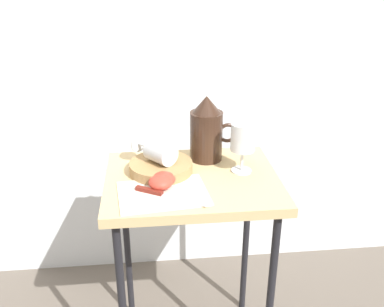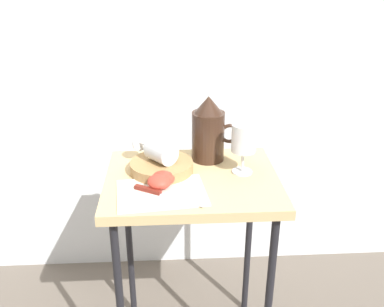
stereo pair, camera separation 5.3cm
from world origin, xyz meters
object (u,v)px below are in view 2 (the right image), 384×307
(pitcher, at_px, (208,134))
(apple_half_left, at_px, (163,178))
(wine_glass_upright, at_px, (244,141))
(knife, at_px, (158,193))
(apple_half_right, at_px, (159,182))
(table, at_px, (192,200))
(wine_glass_tipped_near, at_px, (160,151))
(basket_tray, at_px, (162,167))

(pitcher, bearing_deg, apple_half_left, -130.10)
(wine_glass_upright, bearing_deg, knife, -153.38)
(apple_half_left, height_order, apple_half_right, same)
(table, xyz_separation_m, apple_half_right, (-0.10, -0.07, 0.10))
(table, relative_size, apple_half_left, 10.08)
(wine_glass_tipped_near, xyz_separation_m, apple_half_right, (-0.00, -0.11, -0.05))
(basket_tray, distance_m, wine_glass_upright, 0.27)
(pitcher, height_order, knife, pitcher)
(table, distance_m, knife, 0.17)
(wine_glass_upright, distance_m, apple_half_left, 0.27)
(table, xyz_separation_m, knife, (-0.10, -0.11, 0.09))
(table, bearing_deg, knife, -133.62)
(table, xyz_separation_m, wine_glass_upright, (0.16, 0.02, 0.19))
(apple_half_left, bearing_deg, wine_glass_upright, 16.13)
(apple_half_right, height_order, knife, apple_half_right)
(wine_glass_tipped_near, relative_size, apple_half_left, 2.23)
(wine_glass_tipped_near, height_order, apple_half_left, wine_glass_tipped_near)
(apple_half_left, xyz_separation_m, apple_half_right, (-0.01, -0.02, 0.00))
(pitcher, distance_m, apple_half_right, 0.26)
(table, height_order, wine_glass_upright, wine_glass_upright)
(knife, bearing_deg, pitcher, 55.47)
(apple_half_left, bearing_deg, apple_half_right, -117.30)
(pitcher, xyz_separation_m, knife, (-0.16, -0.24, -0.08))
(pitcher, distance_m, apple_half_left, 0.24)
(wine_glass_upright, relative_size, knife, 0.81)
(pitcher, height_order, wine_glass_tipped_near, pitcher)
(pitcher, relative_size, wine_glass_upright, 1.36)
(basket_tray, relative_size, knife, 1.00)
(pitcher, height_order, wine_glass_upright, pitcher)
(basket_tray, distance_m, apple_half_left, 0.09)
(table, height_order, basket_tray, basket_tray)
(table, distance_m, wine_glass_upright, 0.25)
(table, relative_size, knife, 3.57)
(table, distance_m, apple_half_right, 0.16)
(apple_half_right, relative_size, knife, 0.35)
(basket_tray, bearing_deg, apple_half_left, -87.13)
(table, relative_size, wine_glass_tipped_near, 4.53)
(wine_glass_tipped_near, distance_m, apple_half_right, 0.12)
(wine_glass_upright, distance_m, wine_glass_tipped_near, 0.26)
(pitcher, bearing_deg, table, -115.23)
(knife, bearing_deg, table, 46.38)
(knife, bearing_deg, apple_half_right, 85.34)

